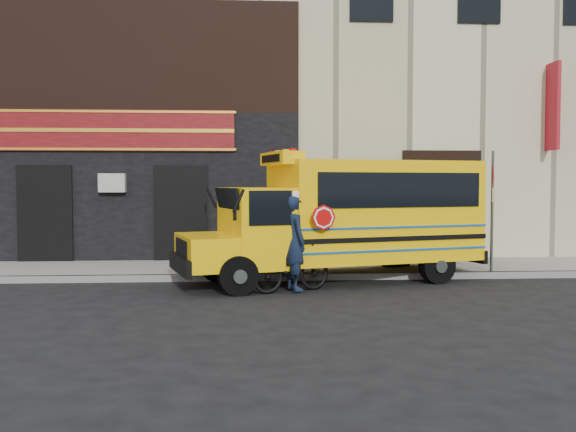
# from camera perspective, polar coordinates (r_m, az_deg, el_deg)

# --- Properties ---
(ground) EXTENTS (120.00, 120.00, 0.00)m
(ground) POSITION_cam_1_polar(r_m,az_deg,el_deg) (12.39, 2.96, -7.51)
(ground) COLOR black
(ground) RESTS_ON ground
(curb) EXTENTS (40.00, 0.20, 0.15)m
(curb) POSITION_cam_1_polar(r_m,az_deg,el_deg) (14.93, 1.81, -5.42)
(curb) COLOR gray
(curb) RESTS_ON ground
(sidewalk) EXTENTS (40.00, 3.00, 0.15)m
(sidewalk) POSITION_cam_1_polar(r_m,az_deg,el_deg) (16.41, 1.31, -4.65)
(sidewalk) COLOR gray
(sidewalk) RESTS_ON ground
(building) EXTENTS (20.00, 10.70, 12.00)m
(building) POSITION_cam_1_polar(r_m,az_deg,el_deg) (22.93, -0.20, 12.71)
(building) COLOR beige
(building) RESTS_ON sidewalk
(school_bus) EXTENTS (7.22, 3.91, 2.92)m
(school_bus) POSITION_cam_1_polar(r_m,az_deg,el_deg) (14.64, 5.31, 0.05)
(school_bus) COLOR black
(school_bus) RESTS_ON ground
(sign_pole) EXTENTS (0.11, 0.26, 3.01)m
(sign_pole) POSITION_cam_1_polar(r_m,az_deg,el_deg) (15.91, 17.69, 0.71)
(sign_pole) COLOR #424A44
(sign_pole) RESTS_ON ground
(bicycle) EXTENTS (1.82, 1.18, 1.06)m
(bicycle) POSITION_cam_1_polar(r_m,az_deg,el_deg) (13.25, 0.31, -4.50)
(bicycle) COLOR black
(bicycle) RESTS_ON ground
(cyclist) EXTENTS (0.69, 0.84, 1.96)m
(cyclist) POSITION_cam_1_polar(r_m,az_deg,el_deg) (13.17, 0.57, -2.57)
(cyclist) COLOR black
(cyclist) RESTS_ON ground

